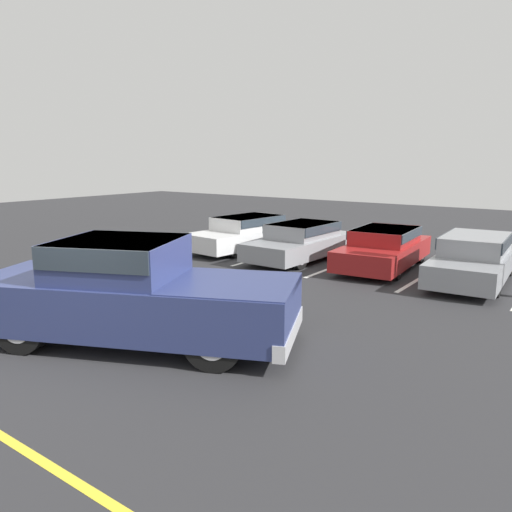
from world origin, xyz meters
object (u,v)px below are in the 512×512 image
object	(u,v)px
parked_sedan_a	(247,232)
parked_sedan_c	(384,247)
pickup_truck	(136,292)
parked_sedan_d	(474,257)
parked_sedan_b	(302,240)

from	to	relation	value
parked_sedan_a	parked_sedan_c	xyz separation A→B (m)	(5.17, 0.05, -0.01)
pickup_truck	parked_sedan_c	bearing A→B (deg)	58.22
pickup_truck	parked_sedan_c	xyz separation A→B (m)	(1.20, 8.60, -0.30)
parked_sedan_a	parked_sedan_d	xyz separation A→B (m)	(7.79, -0.21, 0.02)
parked_sedan_c	parked_sedan_d	xyz separation A→B (m)	(2.62, -0.26, 0.04)
pickup_truck	parked_sedan_a	distance (m)	9.43
parked_sedan_a	parked_sedan_c	world-z (taller)	parked_sedan_a
parked_sedan_a	parked_sedan_c	bearing A→B (deg)	96.22
parked_sedan_b	parked_sedan_a	bearing A→B (deg)	-96.00
parked_sedan_d	parked_sedan_c	bearing A→B (deg)	-99.10
parked_sedan_a	parked_sedan_b	xyz separation A→B (m)	(2.51, -0.33, -0.01)
pickup_truck	parked_sedan_b	bearing A→B (deg)	76.25
pickup_truck	parked_sedan_c	distance (m)	8.69
parked_sedan_c	parked_sedan_d	bearing A→B (deg)	79.89
parked_sedan_a	parked_sedan_d	size ratio (longest dim) A/B	1.04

